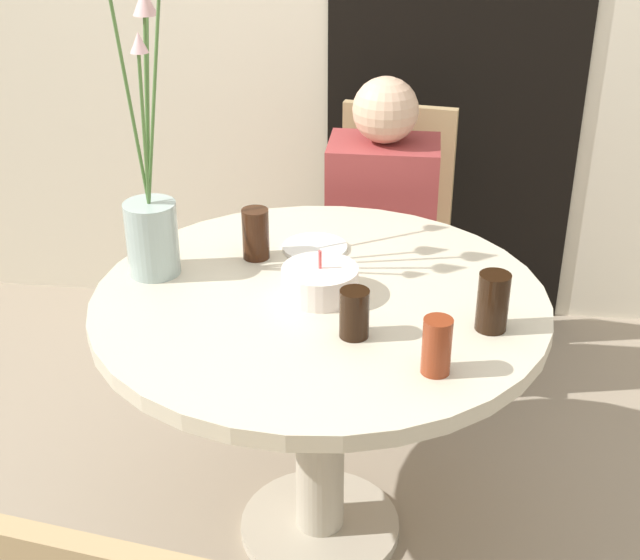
{
  "coord_description": "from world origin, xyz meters",
  "views": [
    {
      "loc": [
        0.22,
        -1.84,
        1.75
      ],
      "look_at": [
        0.0,
        0.0,
        0.78
      ],
      "focal_mm": 50.0,
      "sensor_mm": 36.0,
      "label": 1
    }
  ],
  "objects_px": {
    "birthday_cake": "(320,282)",
    "drink_glass_0": "(256,234)",
    "side_plate": "(315,247)",
    "drink_glass_1": "(437,346)",
    "drink_glass_2": "(354,313)",
    "flower_vase": "(150,189)",
    "person_boy": "(381,250)",
    "drink_glass_3": "(493,302)",
    "chair_left_flank": "(390,228)"
  },
  "relations": [
    {
      "from": "chair_left_flank",
      "to": "flower_vase",
      "type": "distance_m",
      "value": 1.1
    },
    {
      "from": "chair_left_flank",
      "to": "drink_glass_3",
      "type": "bearing_deg",
      "value": -67.52
    },
    {
      "from": "chair_left_flank",
      "to": "drink_glass_2",
      "type": "xyz_separation_m",
      "value": [
        -0.03,
        -1.09,
        0.29
      ]
    },
    {
      "from": "drink_glass_1",
      "to": "person_boy",
      "type": "relative_size",
      "value": 0.12
    },
    {
      "from": "drink_glass_3",
      "to": "drink_glass_2",
      "type": "bearing_deg",
      "value": -167.41
    },
    {
      "from": "drink_glass_2",
      "to": "person_boy",
      "type": "relative_size",
      "value": 0.1
    },
    {
      "from": "drink_glass_2",
      "to": "drink_glass_1",
      "type": "bearing_deg",
      "value": -34.63
    },
    {
      "from": "drink_glass_0",
      "to": "person_boy",
      "type": "distance_m",
      "value": 0.71
    },
    {
      "from": "side_plate",
      "to": "drink_glass_1",
      "type": "bearing_deg",
      "value": -59.96
    },
    {
      "from": "chair_left_flank",
      "to": "person_boy",
      "type": "distance_m",
      "value": 0.16
    },
    {
      "from": "flower_vase",
      "to": "drink_glass_0",
      "type": "bearing_deg",
      "value": 24.74
    },
    {
      "from": "drink_glass_2",
      "to": "person_boy",
      "type": "distance_m",
      "value": 0.98
    },
    {
      "from": "birthday_cake",
      "to": "person_boy",
      "type": "height_order",
      "value": "person_boy"
    },
    {
      "from": "drink_glass_0",
      "to": "drink_glass_2",
      "type": "distance_m",
      "value": 0.46
    },
    {
      "from": "birthday_cake",
      "to": "drink_glass_0",
      "type": "height_order",
      "value": "drink_glass_0"
    },
    {
      "from": "birthday_cake",
      "to": "person_boy",
      "type": "distance_m",
      "value": 0.81
    },
    {
      "from": "chair_left_flank",
      "to": "birthday_cake",
      "type": "relative_size",
      "value": 4.98
    },
    {
      "from": "drink_glass_2",
      "to": "person_boy",
      "type": "xyz_separation_m",
      "value": [
        0.01,
        0.93,
        -0.29
      ]
    },
    {
      "from": "flower_vase",
      "to": "person_boy",
      "type": "xyz_separation_m",
      "value": [
        0.53,
        0.68,
        -0.46
      ]
    },
    {
      "from": "side_plate",
      "to": "drink_glass_2",
      "type": "xyz_separation_m",
      "value": [
        0.14,
        -0.42,
        0.05
      ]
    },
    {
      "from": "side_plate",
      "to": "person_boy",
      "type": "height_order",
      "value": "person_boy"
    },
    {
      "from": "drink_glass_1",
      "to": "drink_glass_0",
      "type": "bearing_deg",
      "value": 133.7
    },
    {
      "from": "chair_left_flank",
      "to": "drink_glass_2",
      "type": "relative_size",
      "value": 8.11
    },
    {
      "from": "chair_left_flank",
      "to": "side_plate",
      "type": "height_order",
      "value": "chair_left_flank"
    },
    {
      "from": "flower_vase",
      "to": "person_boy",
      "type": "relative_size",
      "value": 0.71
    },
    {
      "from": "drink_glass_0",
      "to": "birthday_cake",
      "type": "bearing_deg",
      "value": -44.51
    },
    {
      "from": "chair_left_flank",
      "to": "birthday_cake",
      "type": "xyz_separation_m",
      "value": [
        -0.13,
        -0.92,
        0.27
      ]
    },
    {
      "from": "chair_left_flank",
      "to": "drink_glass_1",
      "type": "height_order",
      "value": "chair_left_flank"
    },
    {
      "from": "drink_glass_2",
      "to": "side_plate",
      "type": "bearing_deg",
      "value": 108.12
    },
    {
      "from": "chair_left_flank",
      "to": "birthday_cake",
      "type": "distance_m",
      "value": 0.96
    },
    {
      "from": "drink_glass_2",
      "to": "drink_glass_3",
      "type": "distance_m",
      "value": 0.31
    },
    {
      "from": "birthday_cake",
      "to": "person_boy",
      "type": "relative_size",
      "value": 0.17
    },
    {
      "from": "birthday_cake",
      "to": "side_plate",
      "type": "xyz_separation_m",
      "value": [
        -0.04,
        0.25,
        -0.03
      ]
    },
    {
      "from": "drink_glass_0",
      "to": "person_boy",
      "type": "xyz_separation_m",
      "value": [
        0.29,
        0.58,
        -0.3
      ]
    },
    {
      "from": "drink_glass_2",
      "to": "flower_vase",
      "type": "bearing_deg",
      "value": 153.9
    },
    {
      "from": "side_plate",
      "to": "flower_vase",
      "type": "bearing_deg",
      "value": -155.39
    },
    {
      "from": "side_plate",
      "to": "drink_glass_1",
      "type": "distance_m",
      "value": 0.63
    },
    {
      "from": "drink_glass_1",
      "to": "person_boy",
      "type": "xyz_separation_m",
      "value": [
        -0.16,
        1.06,
        -0.3
      ]
    },
    {
      "from": "drink_glass_0",
      "to": "drink_glass_1",
      "type": "relative_size",
      "value": 1.07
    },
    {
      "from": "drink_glass_0",
      "to": "person_boy",
      "type": "relative_size",
      "value": 0.12
    },
    {
      "from": "chair_left_flank",
      "to": "flower_vase",
      "type": "xyz_separation_m",
      "value": [
        -0.55,
        -0.84,
        0.45
      ]
    },
    {
      "from": "side_plate",
      "to": "drink_glass_3",
      "type": "distance_m",
      "value": 0.57
    },
    {
      "from": "person_boy",
      "to": "chair_left_flank",
      "type": "bearing_deg",
      "value": 81.91
    },
    {
      "from": "birthday_cake",
      "to": "flower_vase",
      "type": "distance_m",
      "value": 0.46
    },
    {
      "from": "drink_glass_0",
      "to": "person_boy",
      "type": "bearing_deg",
      "value": 62.93
    },
    {
      "from": "flower_vase",
      "to": "drink_glass_0",
      "type": "distance_m",
      "value": 0.3
    },
    {
      "from": "flower_vase",
      "to": "birthday_cake",
      "type": "bearing_deg",
      "value": -10.28
    },
    {
      "from": "chair_left_flank",
      "to": "drink_glass_1",
      "type": "xyz_separation_m",
      "value": [
        0.14,
        -1.21,
        0.29
      ]
    },
    {
      "from": "drink_glass_2",
      "to": "person_boy",
      "type": "bearing_deg",
      "value": 89.24
    },
    {
      "from": "birthday_cake",
      "to": "drink_glass_2",
      "type": "bearing_deg",
      "value": -61.21
    }
  ]
}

